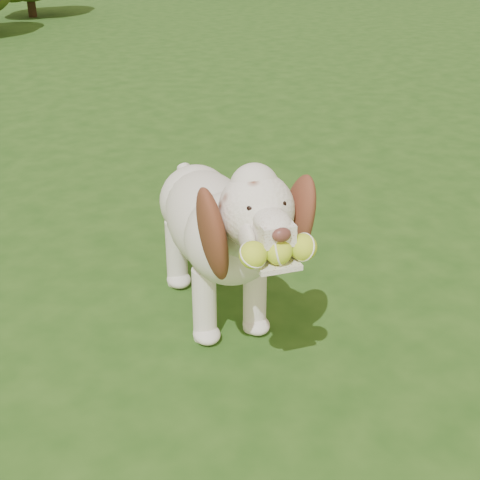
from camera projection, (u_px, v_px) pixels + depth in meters
ground at (88, 307)px, 3.17m from camera, size 80.00×80.00×0.00m
dog at (220, 223)px, 2.88m from camera, size 0.78×1.35×0.90m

